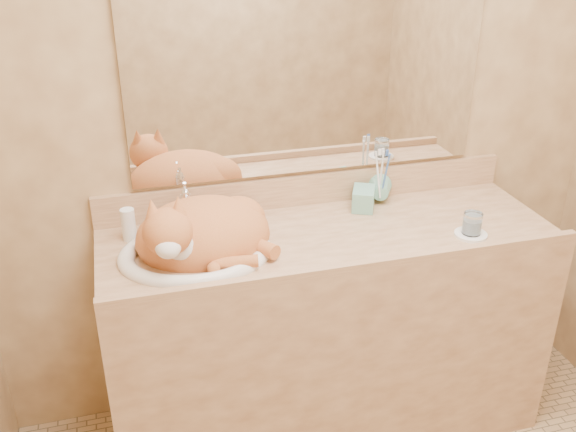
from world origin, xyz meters
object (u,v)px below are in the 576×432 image
object	(u,v)px
sink_basin	(194,234)
cat	(200,231)
soap_dispenser	(363,193)
water_glass	(472,223)
vanity_counter	(327,333)
toothbrush_cup	(381,195)

from	to	relation	value
sink_basin	cat	bearing A→B (deg)	28.14
sink_basin	soap_dispenser	distance (m)	0.65
sink_basin	water_glass	bearing A→B (deg)	-16.99
sink_basin	cat	xyz separation A→B (m)	(0.02, 0.02, 0.00)
cat	vanity_counter	bearing A→B (deg)	-1.21
vanity_counter	soap_dispenser	size ratio (longest dim) A/B	8.96
vanity_counter	soap_dispenser	bearing A→B (deg)	34.55
sink_basin	toothbrush_cup	world-z (taller)	sink_basin
vanity_counter	cat	xyz separation A→B (m)	(-0.46, -0.00, 0.50)
vanity_counter	water_glass	size ratio (longest dim) A/B	20.79
cat	toothbrush_cup	world-z (taller)	cat
sink_basin	toothbrush_cup	size ratio (longest dim) A/B	5.05
cat	water_glass	bearing A→B (deg)	-10.40
soap_dispenser	vanity_counter	bearing A→B (deg)	-120.55
vanity_counter	toothbrush_cup	size ratio (longest dim) A/B	16.29
cat	water_glass	world-z (taller)	cat
sink_basin	cat	world-z (taller)	cat
toothbrush_cup	vanity_counter	bearing A→B (deg)	-146.94
cat	soap_dispenser	distance (m)	0.63
water_glass	soap_dispenser	bearing A→B (deg)	139.80
cat	water_glass	distance (m)	0.93
soap_dispenser	cat	bearing A→B (deg)	-144.35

